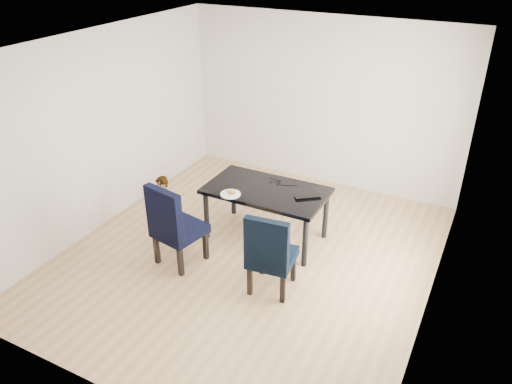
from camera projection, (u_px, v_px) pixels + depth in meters
The scene contains 14 objects.
floor at pixel (249, 256), 6.54m from camera, with size 4.50×5.00×0.01m, color tan.
ceiling at pixel (247, 45), 5.27m from camera, with size 4.50×5.00×0.01m, color white.
wall_back at pixel (323, 103), 7.87m from camera, with size 4.50×0.01×2.70m, color silver.
wall_front at pixel (100, 280), 3.94m from camera, with size 4.50×0.01×2.70m, color white.
wall_left at pixel (103, 130), 6.81m from camera, with size 0.01×5.00×2.70m, color white.
wall_right at pixel (447, 205), 5.00m from camera, with size 0.01×5.00×2.70m, color silver.
dining_table at pixel (266, 214), 6.76m from camera, with size 1.60×0.90×0.75m, color black.
chair_left at pixel (179, 223), 6.18m from camera, with size 0.54×0.56×1.12m, color black.
chair_right at pixel (273, 250), 5.73m from camera, with size 0.51×0.53×1.05m, color black.
child at pixel (164, 209), 6.69m from camera, with size 0.34×0.22×0.93m, color #FF5915.
plate at pixel (230, 194), 6.44m from camera, with size 0.27×0.27×0.01m, color silver.
sandwich at pixel (231, 192), 6.43m from camera, with size 0.14×0.06×0.05m, color #B2793F.
laptop at pixel (307, 194), 6.43m from camera, with size 0.34×0.22×0.03m, color black.
cable_tangle at pixel (275, 183), 6.73m from camera, with size 0.15×0.15×0.01m, color black.
Camera 1 is at (2.54, -4.74, 3.82)m, focal length 35.00 mm.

